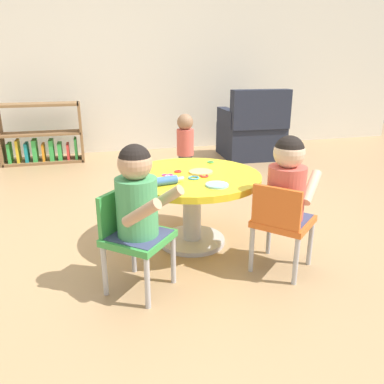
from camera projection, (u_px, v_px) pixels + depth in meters
The scene contains 18 objects.
ground_plane at pixel (192, 242), 2.61m from camera, with size 10.00×10.00×0.00m, color tan.
back_wall at pixel (130, 41), 4.90m from camera, with size 8.00×0.12×2.80m, color silver.
craft_table at pixel (192, 191), 2.49m from camera, with size 0.88×0.88×0.48m.
child_chair_left at pixel (133, 235), 2.00m from camera, with size 0.42×0.42×0.54m.
seated_child_left at pixel (137, 195), 1.91m from camera, with size 0.44×0.43×0.51m.
child_chair_right at pixel (281, 222), 2.17m from camera, with size 0.42×0.42×0.54m.
seated_child_right at pixel (287, 182), 2.13m from camera, with size 0.44×0.43×0.51m.
bookshelf_low at pixel (42, 139), 4.56m from camera, with size 0.93×0.28×0.70m.
armchair_dark at pixel (252, 133), 4.81m from camera, with size 0.75×0.76×0.85m.
toddler_standing at pixel (185, 145), 3.87m from camera, with size 0.17×0.17×0.67m.
rolling_pin at pixel (165, 181), 2.24m from camera, with size 0.23×0.07×0.05m.
craft_scissors at pixel (168, 176), 2.41m from camera, with size 0.08×0.14×0.01m.
playdough_blob_0 at pixel (217, 185), 2.23m from camera, with size 0.13×0.13×0.01m, color #8CCCF2.
playdough_blob_1 at pixel (201, 172), 2.48m from camera, with size 0.15×0.15×0.01m, color #F2CC72.
cookie_cutter_0 at pixel (204, 176), 2.41m from camera, with size 0.05×0.05×0.01m, color red.
cookie_cutter_1 at pixel (194, 178), 2.36m from camera, with size 0.07×0.07×0.01m, color #3F99D8.
cookie_cutter_2 at pixel (178, 171), 2.50m from camera, with size 0.05×0.05×0.01m, color red.
cookie_cutter_3 at pixel (211, 162), 2.73m from camera, with size 0.05×0.05×0.01m, color #4CB259.
Camera 1 is at (-0.62, -2.28, 1.17)m, focal length 36.10 mm.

